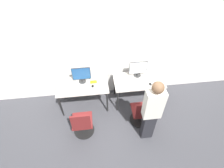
# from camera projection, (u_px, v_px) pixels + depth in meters

# --- Properties ---
(ground_plane) EXTENTS (20.00, 20.00, 0.00)m
(ground_plane) POSITION_uv_depth(u_px,v_px,m) (113.00, 112.00, 4.54)
(ground_plane) COLOR #3D3D42
(wall_back) EXTENTS (12.00, 0.05, 2.80)m
(wall_back) POSITION_uv_depth(u_px,v_px,m) (109.00, 49.00, 4.11)
(wall_back) COLOR silver
(wall_back) RESTS_ON ground_plane
(desk_left) EXTENTS (1.22, 0.67, 0.74)m
(desk_left) POSITION_uv_depth(u_px,v_px,m) (83.00, 87.00, 4.25)
(desk_left) COLOR #BCB7AD
(desk_left) RESTS_ON ground_plane
(monitor_left) EXTENTS (0.44, 0.19, 0.43)m
(monitor_left) POSITION_uv_depth(u_px,v_px,m) (81.00, 75.00, 4.13)
(monitor_left) COLOR #2D2D2D
(monitor_left) RESTS_ON desk_left
(keyboard_left) EXTENTS (0.37, 0.15, 0.02)m
(keyboard_left) POSITION_uv_depth(u_px,v_px,m) (82.00, 87.00, 4.12)
(keyboard_left) COLOR silver
(keyboard_left) RESTS_ON desk_left
(mouse_left) EXTENTS (0.06, 0.09, 0.03)m
(mouse_left) POSITION_uv_depth(u_px,v_px,m) (93.00, 86.00, 4.15)
(mouse_left) COLOR black
(mouse_left) RESTS_ON desk_left
(office_chair_left) EXTENTS (0.48, 0.48, 0.87)m
(office_chair_left) POSITION_uv_depth(u_px,v_px,m) (83.00, 124.00, 3.87)
(office_chair_left) COLOR black
(office_chair_left) RESTS_ON ground_plane
(desk_right) EXTENTS (1.22, 0.67, 0.74)m
(desk_right) POSITION_uv_depth(u_px,v_px,m) (138.00, 83.00, 4.37)
(desk_right) COLOR #BCB7AD
(desk_right) RESTS_ON ground_plane
(monitor_right) EXTENTS (0.44, 0.19, 0.43)m
(monitor_right) POSITION_uv_depth(u_px,v_px,m) (138.00, 69.00, 4.29)
(monitor_right) COLOR #2D2D2D
(monitor_right) RESTS_ON desk_right
(keyboard_right) EXTENTS (0.37, 0.15, 0.02)m
(keyboard_right) POSITION_uv_depth(u_px,v_px,m) (140.00, 84.00, 4.20)
(keyboard_right) COLOR silver
(keyboard_right) RESTS_ON desk_right
(mouse_right) EXTENTS (0.06, 0.09, 0.03)m
(mouse_right) POSITION_uv_depth(u_px,v_px,m) (150.00, 84.00, 4.20)
(mouse_right) COLOR black
(mouse_right) RESTS_ON desk_right
(office_chair_right) EXTENTS (0.48, 0.48, 0.87)m
(office_chair_right) POSITION_uv_depth(u_px,v_px,m) (141.00, 113.00, 4.08)
(office_chair_right) COLOR black
(office_chair_right) RESTS_ON ground_plane
(person_right) EXTENTS (0.36, 0.22, 1.69)m
(person_right) POSITION_uv_depth(u_px,v_px,m) (152.00, 111.00, 3.41)
(person_right) COLOR #232328
(person_right) RESTS_ON ground_plane
(placard_left) EXTENTS (0.16, 0.03, 0.08)m
(placard_left) POSITION_uv_depth(u_px,v_px,m) (94.00, 82.00, 4.21)
(placard_left) COLOR yellow
(placard_left) RESTS_ON desk_left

